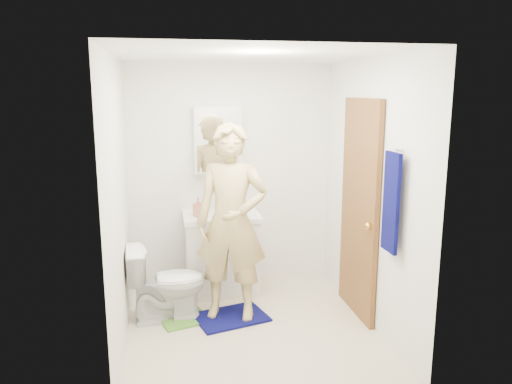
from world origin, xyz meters
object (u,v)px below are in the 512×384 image
Objects in this scene: medicine_cabinet at (218,140)px; soap_dispenser at (198,207)px; toothbrush_cup at (237,206)px; vanity_cabinet at (222,254)px; man at (231,222)px; towel at (391,203)px; toilet at (167,282)px.

soap_dispenser is (-0.24, -0.30, -0.65)m from medicine_cabinet.
soap_dispenser is 0.47m from toothbrush_cup.
man is at bearing -88.50° from vanity_cabinet.
toilet is (-1.77, 0.89, -0.89)m from towel.
toothbrush_cup is at bearing -50.63° from toilet.
toilet is (-0.59, -0.59, -0.04)m from vanity_cabinet.
vanity_cabinet is at bearing -146.51° from toothbrush_cup.
towel is (1.18, -1.48, 0.85)m from vanity_cabinet.
medicine_cabinet is 0.97× the size of toilet.
soap_dispenser is (-1.42, 1.41, -0.30)m from towel.
man is at bearing -88.87° from medicine_cabinet.
vanity_cabinet is at bearing -90.00° from medicine_cabinet.
man is (0.61, -0.08, 0.57)m from toilet.
toilet is at bearing 153.25° from towel.
vanity_cabinet is 0.54m from toothbrush_cup.
medicine_cabinet is 2.11m from towel.
vanity_cabinet is 0.44× the size of man.
towel is at bearing -58.13° from toothbrush_cup.
soap_dispenser is (0.34, 0.52, 0.59)m from toilet.
medicine_cabinet reaches higher than vanity_cabinet.
toothbrush_cup is at bearing -29.88° from medicine_cabinet.
toothbrush_cup is (-1.00, 1.61, -0.35)m from towel.
man reaches higher than vanity_cabinet.
vanity_cabinet is at bearing -48.19° from toilet.
medicine_cabinet is 0.39× the size of man.
medicine_cabinet is at bearing 90.00° from vanity_cabinet.
medicine_cabinet is 1.60m from toilet.
soap_dispenser is at bearing -129.35° from medicine_cabinet.
medicine_cabinet is 5.76× the size of toothbrush_cup.
toothbrush_cup is 0.81m from man.
medicine_cabinet is 1.12m from man.
medicine_cabinet reaches higher than man.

